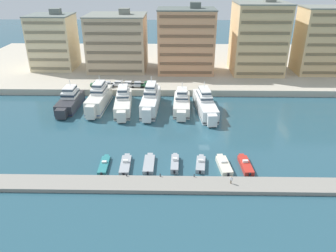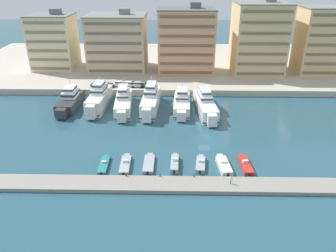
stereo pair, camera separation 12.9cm
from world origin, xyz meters
name	(u,v)px [view 1 (the left image)]	position (x,y,z in m)	size (l,w,h in m)	color
ground_plane	(205,138)	(0.00, 0.00, 0.00)	(400.00, 400.00, 0.00)	#285160
quay_promenade	(192,64)	(0.00, 63.10, 1.00)	(180.00, 70.00, 2.00)	#BCB29E
pier_dock	(213,185)	(0.00, -19.15, 0.38)	(120.00, 4.65, 0.75)	gray
yacht_charcoal_far_left	(70,101)	(-37.00, 18.22, 2.12)	(4.98, 17.06, 7.69)	#333338
yacht_ivory_left	(99,99)	(-28.72, 18.58, 2.68)	(4.99, 18.72, 8.90)	silver
yacht_ivory_mid_left	(123,101)	(-21.62, 17.60, 2.25)	(5.73, 19.98, 7.99)	silver
yacht_white_center_left	(151,100)	(-13.85, 17.52, 2.71)	(4.97, 19.93, 8.98)	white
yacht_ivory_center	(182,103)	(-5.10, 17.30, 2.05)	(4.95, 17.12, 7.53)	silver
yacht_white_center_right	(205,104)	(1.33, 16.14, 2.28)	(5.98, 21.21, 7.94)	white
motorboat_teal_far_left	(104,165)	(-21.29, -12.62, 0.37)	(1.92, 7.35, 1.05)	teal
motorboat_grey_left	(126,165)	(-16.97, -12.57, 0.44)	(2.14, 7.67, 1.37)	#9EA3A8
motorboat_grey_mid_left	(149,164)	(-12.26, -12.03, 0.36)	(2.10, 7.57, 0.81)	#9EA3A8
motorboat_grey_center_left	(175,163)	(-7.04, -12.14, 0.57)	(1.69, 6.86, 1.68)	#9EA3A8
motorboat_grey_center	(201,164)	(-1.81, -12.07, 0.45)	(2.38, 6.58, 1.35)	#9EA3A8
motorboat_cream_center_right	(224,165)	(2.78, -12.59, 0.54)	(2.78, 7.53, 1.42)	beige
motorboat_red_mid_right	(245,165)	(7.18, -12.22, 0.47)	(2.20, 7.59, 1.38)	red
car_green_far_left	(97,84)	(-31.80, 30.72, 2.97)	(4.13, 1.98, 1.80)	#2D6642
car_silver_left	(107,84)	(-28.70, 30.78, 2.97)	(4.21, 2.15, 1.80)	#B7BCC1
car_white_mid_left	(118,84)	(-25.23, 31.35, 2.97)	(4.21, 2.14, 1.80)	white
car_white_center_left	(128,84)	(-22.03, 31.09, 2.97)	(4.19, 2.11, 1.80)	white
car_silver_center	(137,84)	(-18.94, 30.84, 2.97)	(4.10, 1.93, 1.80)	#B7BCC1
car_green_center_right	(148,84)	(-15.70, 30.76, 2.97)	(4.14, 1.99, 1.80)	#2D6642
apartment_block_far_left	(54,42)	(-52.08, 53.42, 11.78)	(15.42, 14.57, 21.43)	beige
apartment_block_left	(118,42)	(-28.04, 52.22, 11.86)	(20.92, 17.82, 21.64)	#C6AD89
apartment_block_mid_left	(186,41)	(-3.24, 48.81, 13.07)	(19.92, 13.38, 24.02)	tan
apartment_block_center_left	(258,38)	(22.10, 49.53, 14.06)	(17.73, 17.80, 26.02)	#E0BC84
apartment_block_center	(328,40)	(46.57, 49.06, 13.39)	(20.75, 13.11, 24.68)	#E0BC84
pedestrian_near_edge	(231,179)	(3.15, -19.08, 1.69)	(0.48, 0.44, 1.58)	#7A6B56
bollard_west	(126,175)	(-16.15, -17.07, 1.08)	(0.20, 0.20, 0.61)	#2D2D33
bollard_west_mid	(160,175)	(-9.78, -17.07, 1.08)	(0.20, 0.20, 0.61)	#2D2D33
bollard_east_mid	(194,175)	(-3.41, -17.07, 1.08)	(0.20, 0.20, 0.61)	#2D2D33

